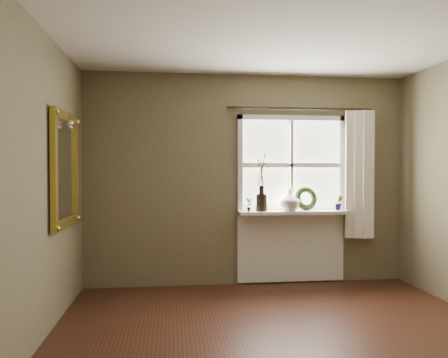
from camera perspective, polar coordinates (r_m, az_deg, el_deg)
ceiling at (r=3.44m, az=10.08°, el=21.21°), size 4.50×4.50×0.00m
wall_back at (r=5.47m, az=3.01°, el=-0.07°), size 4.00×0.10×2.60m
wall_left at (r=3.29m, az=-26.63°, el=-1.06°), size 0.10×4.50×2.60m
window_frame at (r=5.53m, az=8.77°, el=1.79°), size 1.36×0.06×1.24m
window_sill at (r=5.45m, az=9.06°, el=-4.31°), size 1.36×0.26×0.04m
window_apron at (r=5.61m, az=8.73°, el=-8.68°), size 1.36×0.04×0.88m
dark_jug at (r=5.34m, az=4.93°, el=-3.06°), size 0.15×0.15×0.21m
cream_vase at (r=5.42m, az=8.56°, el=-2.73°), size 0.30×0.30×0.26m
wreath at (r=5.52m, az=10.64°, el=-2.85°), size 0.32×0.18×0.31m
potted_plant_left at (r=5.31m, az=3.23°, el=-3.32°), size 0.10×0.09×0.17m
potted_plant_right at (r=5.62m, az=14.76°, el=-3.03°), size 0.11×0.10×0.18m
curtain at (r=5.72m, az=17.17°, el=0.58°), size 0.36×0.12×1.59m
curtain_rod at (r=5.55m, az=9.96°, el=9.04°), size 1.84×0.03×0.03m
gilt_mirror at (r=4.51m, az=-20.02°, el=1.17°), size 0.10×0.93×1.11m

